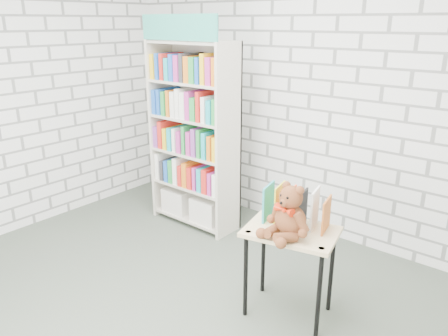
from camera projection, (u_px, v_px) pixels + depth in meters
The scene contains 6 objects.
ground at pixel (163, 318), 3.21m from camera, with size 4.50×4.50×0.00m, color #414A3E.
room_shell at pixel (150, 71), 2.64m from camera, with size 4.52×4.02×2.81m.
bookshelf at pixel (194, 135), 4.45m from camera, with size 0.95×0.37×2.13m.
display_table at pixel (291, 242), 3.09m from camera, with size 0.72×0.57×0.68m.
table_books at pixel (297, 207), 3.10m from camera, with size 0.47×0.29×0.26m.
teddy_bear at pixel (288, 216), 2.93m from camera, with size 0.34×0.33×0.37m.
Camera 1 is at (2.06, -1.78, 2.07)m, focal length 35.00 mm.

